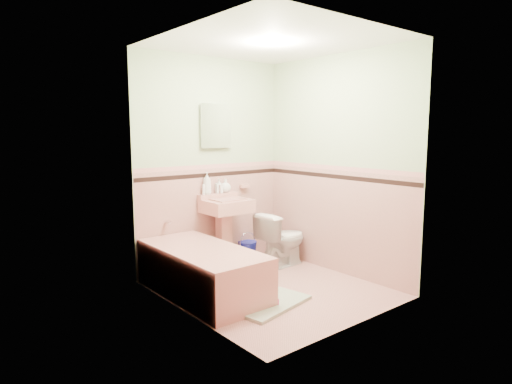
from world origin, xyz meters
TOP-DOWN VIEW (x-y plane):
  - floor at (0.00, 0.00)m, footprint 2.20×2.20m
  - ceiling at (0.00, 0.00)m, footprint 2.20×2.20m
  - wall_back at (0.00, 1.10)m, footprint 2.50×0.00m
  - wall_front at (0.00, -1.10)m, footprint 2.50×0.00m
  - wall_left at (-1.00, 0.00)m, footprint 0.00×2.50m
  - wall_right at (1.00, 0.00)m, footprint 0.00×2.50m
  - wainscot_back at (0.00, 1.09)m, footprint 2.00×0.00m
  - wainscot_front at (0.00, -1.09)m, footprint 2.00×0.00m
  - wainscot_left at (-0.99, 0.00)m, footprint 0.00×2.20m
  - wainscot_right at (0.99, 0.00)m, footprint 0.00×2.20m
  - accent_back at (0.00, 1.08)m, footprint 2.00×0.00m
  - accent_front at (0.00, -1.08)m, footprint 2.00×0.00m
  - accent_left at (-0.98, 0.00)m, footprint 0.00×2.20m
  - accent_right at (0.98, 0.00)m, footprint 0.00×2.20m
  - cap_back at (0.00, 1.08)m, footprint 2.00×0.00m
  - cap_front at (0.00, -1.08)m, footprint 2.00×0.00m
  - cap_left at (-0.98, 0.00)m, footprint 0.00×2.20m
  - cap_right at (0.98, 0.00)m, footprint 0.00×2.20m
  - bathtub at (-0.63, 0.33)m, footprint 0.70×1.50m
  - tub_faucet at (-0.63, 1.05)m, footprint 0.04×0.12m
  - sink at (0.05, 0.86)m, footprint 0.53×0.48m
  - sink_faucet at (0.05, 1.00)m, footprint 0.02×0.02m
  - medicine_cabinet at (0.05, 1.07)m, footprint 0.40×0.04m
  - soap_dish at (0.47, 1.06)m, footprint 0.12×0.07m
  - soap_bottle_left at (-0.10, 1.04)m, footprint 0.13×0.13m
  - soap_bottle_mid at (0.07, 1.04)m, footprint 0.09×0.10m
  - soap_bottle_right at (0.16, 1.04)m, footprint 0.14×0.14m
  - tube at (-0.15, 1.04)m, footprint 0.04×0.04m
  - toilet at (0.65, 0.54)m, footprint 0.67×0.41m
  - bucket at (0.47, 1.00)m, footprint 0.31×0.31m
  - bath_mat at (-0.30, -0.28)m, footprint 0.88×0.67m
  - shoe at (-0.33, -0.37)m, footprint 0.15×0.10m

SIDE VIEW (x-z plane):
  - floor at x=0.00m, z-range 0.00..0.00m
  - bath_mat at x=-0.30m, z-range 0.00..0.03m
  - shoe at x=-0.33m, z-range 0.03..0.09m
  - bucket at x=0.47m, z-range 0.00..0.24m
  - bathtub at x=-0.63m, z-range 0.00..0.45m
  - toilet at x=0.65m, z-range 0.00..0.66m
  - sink at x=0.05m, z-range 0.00..0.84m
  - wainscot_back at x=0.00m, z-range -0.40..1.60m
  - wainscot_front at x=0.00m, z-range -0.40..1.60m
  - wainscot_left at x=-0.99m, z-range -0.50..1.70m
  - wainscot_right at x=0.99m, z-range -0.50..1.70m
  - tub_faucet at x=-0.63m, z-range 0.61..0.65m
  - sink_faucet at x=0.05m, z-range 0.90..1.00m
  - soap_dish at x=0.47m, z-range 0.93..0.97m
  - tube at x=-0.15m, z-range 0.90..1.02m
  - soap_bottle_right at x=0.16m, z-range 0.90..1.06m
  - soap_bottle_mid at x=0.07m, z-range 0.90..1.07m
  - soap_bottle_left at x=-0.10m, z-range 0.90..1.16m
  - accent_left at x=-0.98m, z-range 0.02..2.22m
  - accent_right at x=0.98m, z-range 0.02..2.22m
  - accent_back at x=0.00m, z-range 0.12..2.12m
  - accent_front at x=0.00m, z-range 0.12..2.12m
  - cap_back at x=0.00m, z-range 0.22..2.22m
  - cap_front at x=0.00m, z-range 0.22..2.22m
  - cap_left at x=-0.98m, z-range 0.12..2.32m
  - cap_right at x=0.98m, z-range 0.12..2.32m
  - wall_back at x=0.00m, z-range 0.00..2.50m
  - wall_front at x=0.00m, z-range 0.00..2.50m
  - wall_left at x=-1.00m, z-range 0.00..2.50m
  - wall_right at x=1.00m, z-range 0.00..2.50m
  - medicine_cabinet at x=0.05m, z-range 1.45..1.95m
  - ceiling at x=0.00m, z-range 2.50..2.50m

